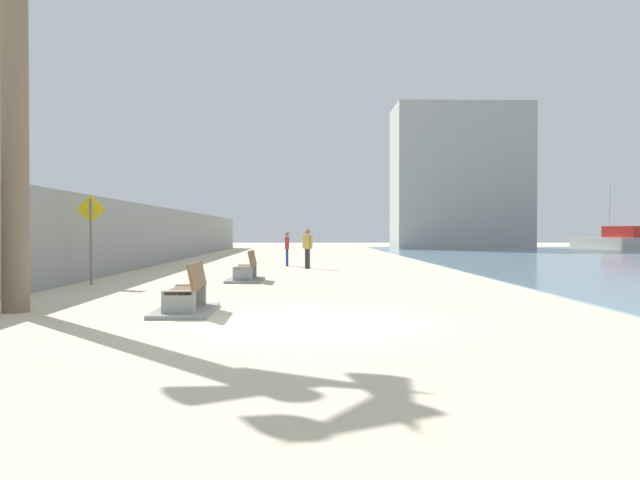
% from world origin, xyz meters
% --- Properties ---
extents(ground_plane, '(120.00, 120.00, 0.00)m').
position_xyz_m(ground_plane, '(0.00, 18.00, 0.00)').
color(ground_plane, beige).
extents(seawall, '(0.80, 64.00, 2.77)m').
position_xyz_m(seawall, '(-7.50, 18.00, 1.39)').
color(seawall, gray).
rests_on(seawall, ground).
extents(palm_tree, '(2.61, 2.71, 8.30)m').
position_xyz_m(palm_tree, '(-5.75, 1.52, 5.94)').
color(palm_tree, '#7A6651').
rests_on(palm_tree, ground).
extents(bench_near, '(1.14, 2.12, 0.98)m').
position_xyz_m(bench_near, '(-2.41, 1.36, 0.23)').
color(bench_near, gray).
rests_on(bench_near, ground).
extents(bench_far, '(1.11, 2.11, 0.98)m').
position_xyz_m(bench_far, '(-2.00, 9.13, 0.23)').
color(bench_far, gray).
rests_on(bench_far, ground).
extents(person_walking, '(0.21, 0.53, 1.58)m').
position_xyz_m(person_walking, '(-0.94, 17.71, 0.91)').
color(person_walking, navy).
rests_on(person_walking, ground).
extents(person_standing, '(0.43, 0.37, 1.69)m').
position_xyz_m(person_standing, '(-0.02, 15.74, 0.99)').
color(person_standing, '#333338').
rests_on(person_standing, ground).
extents(boat_outer, '(4.95, 7.86, 5.85)m').
position_xyz_m(boat_outer, '(26.97, 43.33, 0.79)').
color(boat_outer, beige).
rests_on(boat_outer, water_bay).
extents(pedestrian_sign, '(0.85, 0.08, 2.67)m').
position_xyz_m(pedestrian_sign, '(-6.42, 7.76, 1.66)').
color(pedestrian_sign, slate).
rests_on(pedestrian_sign, ground).
extents(harbor_building, '(12.00, 6.00, 12.94)m').
position_xyz_m(harbor_building, '(13.98, 46.00, 6.47)').
color(harbor_building, '#9E9E99').
rests_on(harbor_building, ground).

